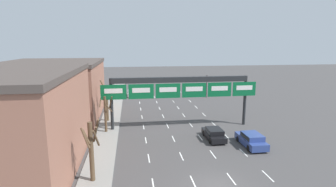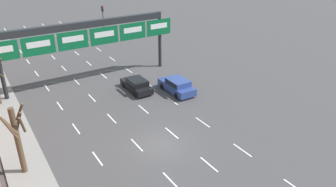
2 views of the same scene
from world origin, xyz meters
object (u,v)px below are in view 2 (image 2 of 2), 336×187
car_silver (2,37)px  car_blue (177,85)px  sign_gantry (88,33)px  tree_bare_closest (18,136)px  traffic_light_near_gantry (103,14)px  car_black (137,84)px

car_silver → car_blue: 32.62m
sign_gantry → tree_bare_closest: bearing=-127.0°
car_blue → tree_bare_closest: tree_bare_closest is taller
car_blue → car_silver: bearing=113.3°
tree_bare_closest → sign_gantry: bearing=53.0°
car_silver → traffic_light_near_gantry: bearing=-12.9°
car_blue → tree_bare_closest: bearing=-161.8°
car_blue → traffic_light_near_gantry: 26.65m
sign_gantry → traffic_light_near_gantry: sign_gantry is taller
sign_gantry → tree_bare_closest: sign_gantry is taller
sign_gantry → car_silver: (-6.37, 22.34, -4.91)m
car_blue → traffic_light_near_gantry: traffic_light_near_gantry is taller
car_black → tree_bare_closest: 15.28m
car_silver → car_black: (9.44, -27.38, -0.02)m
car_black → tree_bare_closest: (-12.85, -7.95, 2.27)m
car_silver → tree_bare_closest: 35.56m
tree_bare_closest → car_silver: bearing=84.5°
sign_gantry → car_black: sign_gantry is taller
tree_bare_closest → traffic_light_near_gantry: bearing=59.2°
traffic_light_near_gantry → tree_bare_closest: 36.96m
car_silver → car_black: car_silver is taller
sign_gantry → car_black: (3.07, -5.03, -4.94)m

